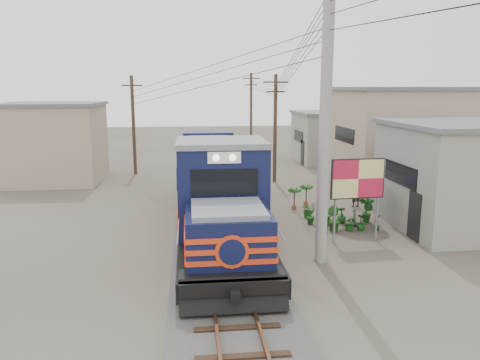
{
  "coord_description": "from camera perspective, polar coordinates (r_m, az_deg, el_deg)",
  "views": [
    {
      "loc": [
        -1.13,
        -16.04,
        6.16
      ],
      "look_at": [
        1.07,
        3.83,
        2.2
      ],
      "focal_mm": 35.0,
      "sensor_mm": 36.0,
      "label": 1
    }
  ],
  "objects": [
    {
      "name": "wooden_pole_left",
      "position": [
        34.35,
        -12.87,
        6.79
      ],
      "size": [
        1.6,
        0.24,
        7.0
      ],
      "color": "#4C3826",
      "rests_on": "ground"
    },
    {
      "name": "power_lines",
      "position": [
        24.59,
        -4.14,
        14.45
      ],
      "size": [
        9.65,
        19.0,
        3.3
      ],
      "color": "black",
      "rests_on": "ground"
    },
    {
      "name": "plant_nursery",
      "position": [
        21.65,
        11.53,
        -4.4
      ],
      "size": [
        3.29,
        3.11,
        1.11
      ],
      "color": "#1C5819",
      "rests_on": "ground"
    },
    {
      "name": "vendor",
      "position": [
        25.16,
        13.93,
        -1.37
      ],
      "size": [
        0.7,
        0.57,
        1.65
      ],
      "primitive_type": "imported",
      "rotation": [
        0.0,
        0.0,
        3.48
      ],
      "color": "black",
      "rests_on": "ground"
    },
    {
      "name": "market_umbrella",
      "position": [
        21.46,
        14.06,
        0.16
      ],
      "size": [
        2.64,
        2.64,
        2.47
      ],
      "rotation": [
        0.0,
        0.0,
        0.2
      ],
      "color": "black",
      "rests_on": "ground"
    },
    {
      "name": "shophouse_left",
      "position": [
        33.43,
        -21.74,
        4.32
      ],
      "size": [
        6.3,
        6.3,
        5.2
      ],
      "color": "tan",
      "rests_on": "ground"
    },
    {
      "name": "track",
      "position": [
        26.72,
        -3.74,
        -1.57
      ],
      "size": [
        1.15,
        70.0,
        0.12
      ],
      "color": "#51331E",
      "rests_on": "ground"
    },
    {
      "name": "shophouse_front",
      "position": [
        23.16,
        26.84,
        0.54
      ],
      "size": [
        7.35,
        6.3,
        4.7
      ],
      "color": "gray",
      "rests_on": "ground"
    },
    {
      "name": "utility_pole_main",
      "position": [
        16.25,
        10.32,
        6.93
      ],
      "size": [
        0.4,
        0.4,
        10.0
      ],
      "color": "#9E9B93",
      "rests_on": "ground"
    },
    {
      "name": "shophouse_back",
      "position": [
        40.13,
        11.35,
        5.2
      ],
      "size": [
        6.3,
        6.3,
        4.2
      ],
      "color": "gray",
      "rests_on": "ground"
    },
    {
      "name": "ground",
      "position": [
        17.22,
        -2.17,
        -9.77
      ],
      "size": [
        120.0,
        120.0,
        0.0
      ],
      "primitive_type": "plane",
      "color": "#473F35",
      "rests_on": "ground"
    },
    {
      "name": "wooden_pole_mid",
      "position": [
        30.66,
        4.31,
        6.53
      ],
      "size": [
        1.6,
        0.24,
        7.0
      ],
      "color": "#4C3826",
      "rests_on": "ground"
    },
    {
      "name": "shophouse_mid",
      "position": [
        31.32,
        19.58,
        4.98
      ],
      "size": [
        8.4,
        7.35,
        6.2
      ],
      "color": "tan",
      "rests_on": "ground"
    },
    {
      "name": "wooden_pole_far",
      "position": [
        44.49,
        1.36,
        8.34
      ],
      "size": [
        1.6,
        0.24,
        7.5
      ],
      "color": "#4C3826",
      "rests_on": "ground"
    },
    {
      "name": "billboard",
      "position": [
        19.09,
        14.16,
        -0.11
      ],
      "size": [
        2.22,
        0.28,
        3.43
      ],
      "rotation": [
        0.0,
        0.0,
        0.07
      ],
      "color": "#99999E",
      "rests_on": "ground"
    },
    {
      "name": "ballast",
      "position": [
        26.76,
        -3.74,
        -1.95
      ],
      "size": [
        3.6,
        70.0,
        0.16
      ],
      "primitive_type": "cube",
      "color": "#595651",
      "rests_on": "ground"
    },
    {
      "name": "locomotive",
      "position": [
        20.58,
        -3.03,
        -0.95
      ],
      "size": [
        3.15,
        17.13,
        4.25
      ],
      "color": "black",
      "rests_on": "ground"
    }
  ]
}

